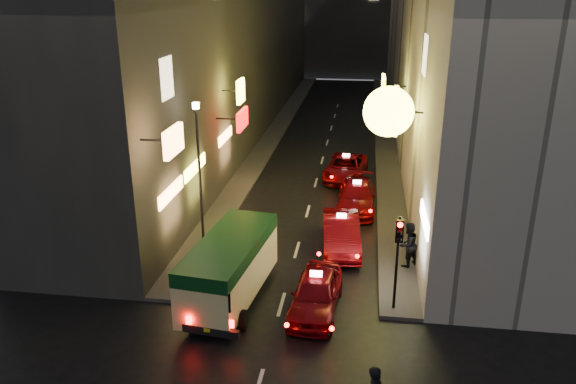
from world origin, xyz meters
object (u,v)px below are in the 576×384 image
at_px(minibus, 230,263).
at_px(lamp_post, 199,165).
at_px(traffic_light, 398,244).
at_px(taxi_near, 316,290).

height_order(minibus, lamp_post, lamp_post).
relative_size(minibus, lamp_post, 0.93).
distance_m(traffic_light, lamp_post, 9.42).
bearing_deg(traffic_light, minibus, 179.00).
xyz_separation_m(minibus, traffic_light, (5.87, -0.10, 1.16)).
bearing_deg(taxi_near, traffic_light, 3.99).
bearing_deg(lamp_post, traffic_light, -28.91).
relative_size(taxi_near, lamp_post, 0.83).
bearing_deg(taxi_near, minibus, 174.64).
distance_m(minibus, taxi_near, 3.23).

